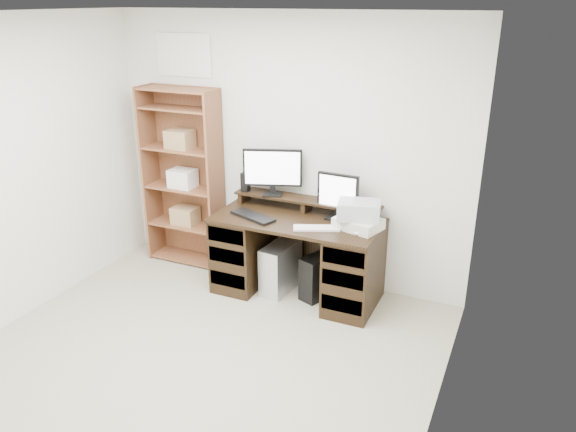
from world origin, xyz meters
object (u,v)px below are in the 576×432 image
Objects in this scene: desk at (297,255)px; monitor_wide at (273,169)px; monitor_small at (338,195)px; tower_silver at (281,267)px; printer at (358,223)px; bookshelf at (184,176)px; tower_black at (321,275)px.

monitor_wide reaches higher than desk.
desk is 0.68m from monitor_small.
tower_silver is (-0.49, -0.15, -0.74)m from monitor_small.
monitor_wide is 1.27× the size of monitor_small.
bookshelf is at bearing -170.82° from printer.
tower_silver is 1.37m from bookshelf.
desk is at bearing -9.05° from bookshelf.
monitor_small reaches higher than desk.
tower_black is (-0.10, -0.10, -0.77)m from monitor_small.
bookshelf is at bearing 170.95° from desk.
tower_silver is 1.04× the size of tower_black.
tower_silver is (-0.17, -0.00, -0.16)m from desk.
tower_black is at bearing 12.64° from tower_silver.
bookshelf is at bearing 159.16° from monitor_wide.
monitor_small is (0.66, -0.05, -0.14)m from monitor_wide.
tower_black is (0.38, 0.05, -0.03)m from tower_silver.
monitor_small is at bearing 24.83° from desk.
printer reaches higher than tower_black.
desk is at bearing -146.69° from tower_black.
monitor_wide is (-0.34, 0.19, 0.72)m from desk.
bookshelf is (-1.65, 0.07, -0.06)m from monitor_small.
monitor_wide is at bearing -1.15° from bookshelf.
printer is at bearing 0.02° from desk.
desk is at bearing 6.20° from tower_silver.
tower_black is at bearing -131.82° from monitor_small.
monitor_wide is at bearing 136.92° from tower_silver.
printer is at bearing -31.77° from monitor_wide.
tower_silver is at bearing -159.82° from monitor_small.
printer is (0.24, -0.15, -0.18)m from monitor_small.
tower_silver is 0.26× the size of bookshelf.
bookshelf is at bearing -179.01° from monitor_small.
monitor_small is 0.89× the size of tower_silver.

